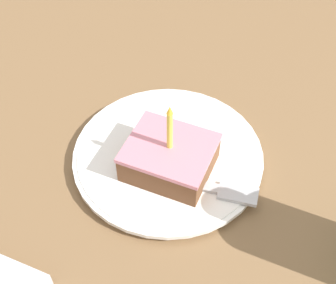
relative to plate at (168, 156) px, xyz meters
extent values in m
cube|color=brown|center=(-0.01, -0.01, -0.03)|extent=(2.40, 2.40, 0.04)
cylinder|color=white|center=(0.00, 0.00, 0.00)|extent=(0.22, 0.22, 0.01)
cylinder|color=white|center=(0.00, 0.00, 0.00)|extent=(0.23, 0.23, 0.01)
cube|color=brown|center=(0.02, 0.01, 0.02)|extent=(0.08, 0.10, 0.03)
cube|color=#D17A8C|center=(0.02, 0.01, 0.04)|extent=(0.08, 0.10, 0.01)
cylinder|color=#EAD84C|center=(0.02, 0.01, 0.07)|extent=(0.01, 0.01, 0.05)
cone|color=yellow|center=(0.02, 0.01, 0.10)|extent=(0.01, 0.01, 0.01)
cube|color=#B2B2B7|center=(0.04, 0.02, 0.01)|extent=(0.03, 0.12, 0.00)
cube|color=#B2B2B7|center=(0.03, 0.10, 0.01)|extent=(0.03, 0.05, 0.00)
camera|label=1|loc=(0.34, 0.14, 0.44)|focal=50.00mm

